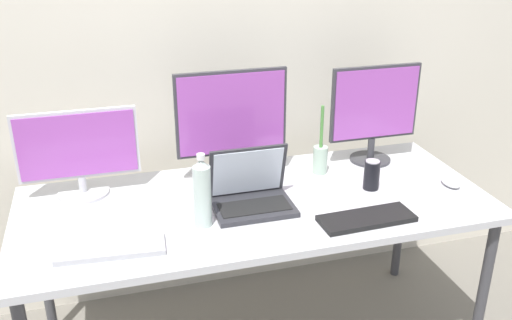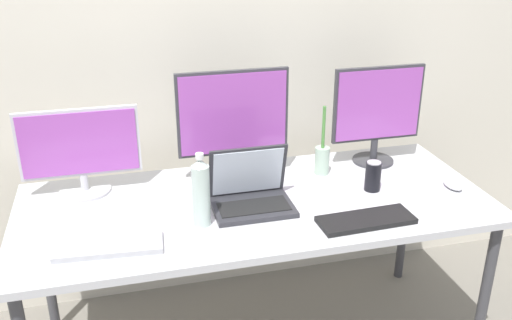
% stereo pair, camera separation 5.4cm
% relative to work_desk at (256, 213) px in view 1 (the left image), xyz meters
% --- Properties ---
extents(wall_back, '(7.00, 0.08, 2.60)m').
position_rel_work_desk_xyz_m(wall_back, '(0.00, 0.59, 0.62)').
color(wall_back, silver).
rests_on(wall_back, ground).
extents(work_desk, '(1.88, 0.80, 0.74)m').
position_rel_work_desk_xyz_m(work_desk, '(0.00, 0.00, 0.00)').
color(work_desk, '#424247').
rests_on(work_desk, ground).
extents(monitor_left, '(0.48, 0.21, 0.36)m').
position_rel_work_desk_xyz_m(monitor_left, '(-0.66, 0.26, 0.24)').
color(monitor_left, silver).
rests_on(monitor_left, work_desk).
extents(monitor_center, '(0.48, 0.18, 0.47)m').
position_rel_work_desk_xyz_m(monitor_center, '(-0.03, 0.25, 0.32)').
color(monitor_center, '#38383D').
rests_on(monitor_center, work_desk).
extents(monitor_right, '(0.42, 0.19, 0.45)m').
position_rel_work_desk_xyz_m(monitor_right, '(0.63, 0.25, 0.30)').
color(monitor_right, '#38383D').
rests_on(monitor_right, work_desk).
extents(laptop_silver, '(0.31, 0.23, 0.24)m').
position_rel_work_desk_xyz_m(laptop_silver, '(-0.03, -0.03, 0.11)').
color(laptop_silver, '#2D2D33').
rests_on(laptop_silver, work_desk).
extents(keyboard_main, '(0.37, 0.15, 0.02)m').
position_rel_work_desk_xyz_m(keyboard_main, '(0.36, -0.27, 0.07)').
color(keyboard_main, black).
rests_on(keyboard_main, work_desk).
extents(keyboard_aux, '(0.38, 0.17, 0.02)m').
position_rel_work_desk_xyz_m(keyboard_aux, '(-0.58, -0.21, 0.07)').
color(keyboard_aux, '#B2B2B7').
rests_on(keyboard_aux, work_desk).
extents(mouse_by_keyboard, '(0.07, 0.11, 0.03)m').
position_rel_work_desk_xyz_m(mouse_by_keyboard, '(0.83, -0.09, 0.07)').
color(mouse_by_keyboard, silver).
rests_on(mouse_by_keyboard, work_desk).
extents(water_bottle, '(0.07, 0.07, 0.28)m').
position_rel_work_desk_xyz_m(water_bottle, '(-0.24, -0.13, 0.19)').
color(water_bottle, silver).
rests_on(water_bottle, work_desk).
extents(soda_can_near_keyboard, '(0.07, 0.07, 0.13)m').
position_rel_work_desk_xyz_m(soda_can_near_keyboard, '(0.49, -0.02, 0.12)').
color(soda_can_near_keyboard, black).
rests_on(soda_can_near_keyboard, work_desk).
extents(bamboo_vase, '(0.06, 0.06, 0.31)m').
position_rel_work_desk_xyz_m(bamboo_vase, '(0.35, 0.19, 0.13)').
color(bamboo_vase, '#B2D1B7').
rests_on(bamboo_vase, work_desk).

